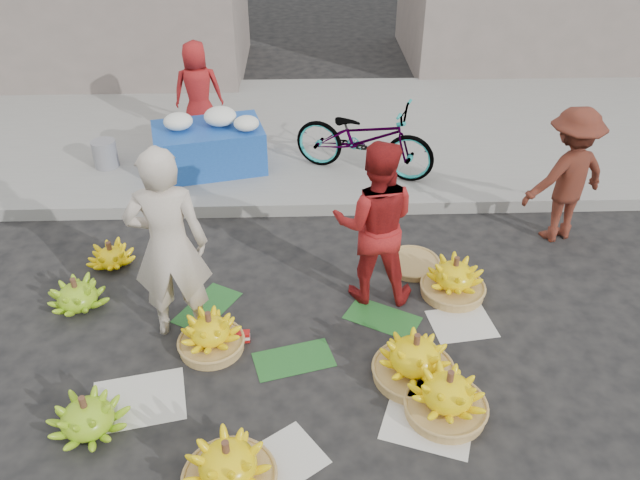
{
  "coord_description": "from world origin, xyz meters",
  "views": [
    {
      "loc": [
        -0.0,
        -3.96,
        3.73
      ],
      "look_at": [
        0.14,
        0.55,
        0.7
      ],
      "focal_mm": 35.0,
      "sensor_mm": 36.0,
      "label": 1
    }
  ],
  "objects_px": {
    "banana_bunch_4": "(415,359)",
    "flower_table": "(210,145)",
    "banana_bunch_0": "(210,334)",
    "bicycle": "(364,138)",
    "vendor_cream": "(169,246)"
  },
  "relations": [
    {
      "from": "banana_bunch_4",
      "to": "flower_table",
      "type": "xyz_separation_m",
      "value": [
        -2.0,
        3.51,
        0.24
      ]
    },
    {
      "from": "flower_table",
      "to": "banana_bunch_4",
      "type": "bearing_deg",
      "value": -73.72
    },
    {
      "from": "banana_bunch_0",
      "to": "bicycle",
      "type": "relative_size",
      "value": 0.32
    },
    {
      "from": "flower_table",
      "to": "bicycle",
      "type": "bearing_deg",
      "value": -18.8
    },
    {
      "from": "banana_bunch_0",
      "to": "flower_table",
      "type": "relative_size",
      "value": 0.39
    },
    {
      "from": "banana_bunch_0",
      "to": "bicycle",
      "type": "xyz_separation_m",
      "value": [
        1.55,
        2.95,
        0.42
      ]
    },
    {
      "from": "vendor_cream",
      "to": "banana_bunch_0",
      "type": "bearing_deg",
      "value": 132.86
    },
    {
      "from": "banana_bunch_4",
      "to": "flower_table",
      "type": "relative_size",
      "value": 0.51
    },
    {
      "from": "banana_bunch_4",
      "to": "flower_table",
      "type": "distance_m",
      "value": 4.04
    },
    {
      "from": "flower_table",
      "to": "bicycle",
      "type": "relative_size",
      "value": 0.84
    },
    {
      "from": "banana_bunch_4",
      "to": "bicycle",
      "type": "relative_size",
      "value": 0.43
    },
    {
      "from": "banana_bunch_0",
      "to": "banana_bunch_4",
      "type": "distance_m",
      "value": 1.7
    },
    {
      "from": "vendor_cream",
      "to": "bicycle",
      "type": "height_order",
      "value": "vendor_cream"
    },
    {
      "from": "banana_bunch_0",
      "to": "vendor_cream",
      "type": "bearing_deg",
      "value": 138.05
    },
    {
      "from": "banana_bunch_4",
      "to": "bicycle",
      "type": "distance_m",
      "value": 3.35
    }
  ]
}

